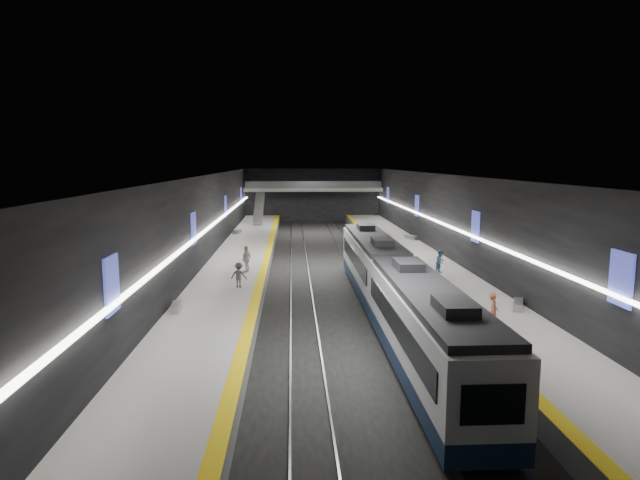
{
  "coord_description": "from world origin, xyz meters",
  "views": [
    {
      "loc": [
        -3.09,
        -45.05,
        9.13
      ],
      "look_at": [
        -0.65,
        1.57,
        2.2
      ],
      "focal_mm": 30.0,
      "sensor_mm": 36.0,
      "label": 1
    }
  ],
  "objects": [
    {
      "name": "passenger_left_a",
      "position": [
        -6.47,
        -6.26,
        1.99
      ],
      "size": [
        0.92,
        1.26,
        1.98
      ],
      "primitive_type": "imported",
      "rotation": [
        0.0,
        0.0,
        -2.0
      ],
      "color": "beige",
      "rests_on": "platform_left"
    },
    {
      "name": "platform_right",
      "position": [
        7.5,
        0.0,
        0.5
      ],
      "size": [
        5.0,
        70.0,
        1.0
      ],
      "primitive_type": "cube",
      "color": "slate",
      "rests_on": "ground"
    },
    {
      "name": "bench_left_near",
      "position": [
        -9.5,
        -16.31,
        1.2
      ],
      "size": [
        0.61,
        1.64,
        0.39
      ],
      "primitive_type": "cube",
      "rotation": [
        0.0,
        0.0,
        0.1
      ],
      "color": "#99999E",
      "rests_on": "platform_left"
    },
    {
      "name": "passenger_left_b",
      "position": [
        -6.57,
        -11.09,
        1.82
      ],
      "size": [
        1.17,
        0.84,
        1.63
      ],
      "primitive_type": "imported",
      "rotation": [
        0.0,
        0.0,
        2.9
      ],
      "color": "#43444B",
      "rests_on": "platform_left"
    },
    {
      "name": "tile_surface_right",
      "position": [
        7.5,
        0.0,
        1.01
      ],
      "size": [
        5.0,
        70.0,
        0.02
      ],
      "primitive_type": "cube",
      "color": "#B7B7B2",
      "rests_on": "platform_right"
    },
    {
      "name": "ceiling",
      "position": [
        0.0,
        0.0,
        8.0
      ],
      "size": [
        20.0,
        70.0,
        0.04
      ],
      "primitive_type": "cube",
      "rotation": [
        3.14,
        0.0,
        0.0
      ],
      "color": "beige",
      "rests_on": "wall_left"
    },
    {
      "name": "bench_right_far",
      "position": [
        9.34,
        9.61,
        1.21
      ],
      "size": [
        1.16,
        1.79,
        0.43
      ],
      "primitive_type": "cube",
      "rotation": [
        0.0,
        0.0,
        0.42
      ],
      "color": "#99999E",
      "rests_on": "platform_right"
    },
    {
      "name": "wall_front",
      "position": [
        0.0,
        -35.0,
        4.0
      ],
      "size": [
        20.0,
        0.04,
        8.0
      ],
      "primitive_type": "cube",
      "color": "black",
      "rests_on": "ground"
    },
    {
      "name": "cove_light_left",
      "position": [
        -9.8,
        0.0,
        3.8
      ],
      "size": [
        0.25,
        68.6,
        0.12
      ],
      "primitive_type": "cube",
      "color": "white",
      "rests_on": "wall_left"
    },
    {
      "name": "ground",
      "position": [
        0.0,
        0.0,
        0.0
      ],
      "size": [
        70.0,
        70.0,
        0.0
      ],
      "primitive_type": "plane",
      "color": "black",
      "rests_on": "ground"
    },
    {
      "name": "rails",
      "position": [
        -0.0,
        0.0,
        0.06
      ],
      "size": [
        6.52,
        70.0,
        0.12
      ],
      "color": "gray",
      "rests_on": "ground"
    },
    {
      "name": "platform_left",
      "position": [
        -7.5,
        0.0,
        0.5
      ],
      "size": [
        5.0,
        70.0,
        1.0
      ],
      "primitive_type": "cube",
      "color": "slate",
      "rests_on": "ground"
    },
    {
      "name": "tile_surface_left",
      "position": [
        -7.5,
        0.0,
        1.01
      ],
      "size": [
        5.0,
        70.0,
        0.02
      ],
      "primitive_type": "cube",
      "color": "#B7B7B2",
      "rests_on": "platform_left"
    },
    {
      "name": "bench_left_far",
      "position": [
        -9.33,
        15.4,
        1.25
      ],
      "size": [
        0.81,
        2.08,
        0.5
      ],
      "primitive_type": "cube",
      "rotation": [
        0.0,
        0.0,
        -0.12
      ],
      "color": "#99999E",
      "rests_on": "platform_left"
    },
    {
      "name": "cove_light_right",
      "position": [
        9.8,
        0.0,
        3.8
      ],
      "size": [
        0.25,
        68.6,
        0.12
      ],
      "primitive_type": "cube",
      "color": "white",
      "rests_on": "wall_right"
    },
    {
      "name": "bench_right_near",
      "position": [
        9.41,
        -16.89,
        1.22
      ],
      "size": [
        1.16,
        1.81,
        0.43
      ],
      "primitive_type": "cube",
      "rotation": [
        0.0,
        0.0,
        -0.42
      ],
      "color": "#99999E",
      "rests_on": "platform_right"
    },
    {
      "name": "train",
      "position": [
        2.5,
        -16.17,
        2.2
      ],
      "size": [
        2.69,
        30.04,
        3.6
      ],
      "color": "#10223D",
      "rests_on": "ground"
    },
    {
      "name": "passenger_right_a",
      "position": [
        6.46,
        -20.79,
        1.96
      ],
      "size": [
        0.67,
        0.82,
        1.93
      ],
      "primitive_type": "imported",
      "rotation": [
        0.0,
        0.0,
        1.23
      ],
      "color": "#AA583F",
      "rests_on": "platform_right"
    },
    {
      "name": "wall_right",
      "position": [
        10.0,
        0.0,
        4.0
      ],
      "size": [
        0.04,
        70.0,
        8.0
      ],
      "primitive_type": "cube",
      "color": "black",
      "rests_on": "ground"
    },
    {
      "name": "mezzanine_bridge",
      "position": [
        0.0,
        32.93,
        5.04
      ],
      "size": [
        20.0,
        3.0,
        1.5
      ],
      "color": "gray",
      "rests_on": "wall_left"
    },
    {
      "name": "passenger_right_b",
      "position": [
        7.68,
        -7.31,
        1.84
      ],
      "size": [
        1.03,
        1.0,
        1.68
      ],
      "primitive_type": "imported",
      "rotation": [
        0.0,
        0.0,
        0.67
      ],
      "color": "teal",
      "rests_on": "platform_right"
    },
    {
      "name": "ad_posters",
      "position": [
        -0.0,
        1.0,
        4.5
      ],
      "size": [
        19.94,
        53.5,
        2.2
      ],
      "color": "#3C45B6",
      "rests_on": "wall_left"
    },
    {
      "name": "wall_back",
      "position": [
        0.0,
        35.0,
        4.0
      ],
      "size": [
        20.0,
        0.04,
        8.0
      ],
      "primitive_type": "cube",
      "color": "black",
      "rests_on": "ground"
    },
    {
      "name": "tactile_strip_right",
      "position": [
        5.3,
        0.0,
        1.02
      ],
      "size": [
        0.6,
        70.0,
        0.02
      ],
      "primitive_type": "cube",
      "color": "yellow",
      "rests_on": "platform_right"
    },
    {
      "name": "wall_left",
      "position": [
        -10.0,
        0.0,
        4.0
      ],
      "size": [
        0.04,
        70.0,
        8.0
      ],
      "primitive_type": "cube",
      "color": "black",
      "rests_on": "ground"
    },
    {
      "name": "escalator",
      "position": [
        -7.5,
        26.0,
        2.9
      ],
      "size": [
        1.2,
        7.5,
        3.92
      ],
      "primitive_type": "cube",
      "rotation": [
        0.44,
        0.0,
        0.0
      ],
      "color": "#99999E",
      "rests_on": "platform_left"
    },
    {
      "name": "tactile_strip_left",
      "position": [
        -5.3,
        0.0,
        1.02
      ],
      "size": [
        0.6,
        70.0,
        0.02
      ],
      "primitive_type": "cube",
      "color": "yellow",
      "rests_on": "platform_left"
    }
  ]
}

